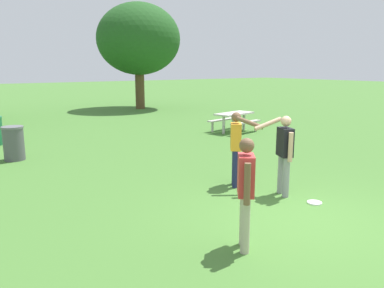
{
  "coord_description": "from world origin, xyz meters",
  "views": [
    {
      "loc": [
        -5.16,
        -4.07,
        2.61
      ],
      "look_at": [
        -0.65,
        2.45,
        1.0
      ],
      "focal_mm": 35.99,
      "sensor_mm": 36.0,
      "label": 1
    }
  ],
  "objects_px": {
    "person_catcher": "(236,143)",
    "tree_slender_mid": "(139,39)",
    "trash_can_beside_table": "(14,143)",
    "picnic_table_near": "(234,118)",
    "frisbee": "(315,203)",
    "person_thrower": "(246,187)",
    "person_bystander": "(284,149)"
  },
  "relations": [
    {
      "from": "person_catcher",
      "to": "trash_can_beside_table",
      "type": "bearing_deg",
      "value": 123.53
    },
    {
      "from": "picnic_table_near",
      "to": "tree_slender_mid",
      "type": "distance_m",
      "value": 10.61
    },
    {
      "from": "trash_can_beside_table",
      "to": "tree_slender_mid",
      "type": "distance_m",
      "value": 14.05
    },
    {
      "from": "picnic_table_near",
      "to": "person_catcher",
      "type": "bearing_deg",
      "value": -130.57
    },
    {
      "from": "person_catcher",
      "to": "person_bystander",
      "type": "xyz_separation_m",
      "value": [
        0.38,
        -1.02,
        0.0
      ]
    },
    {
      "from": "person_thrower",
      "to": "trash_can_beside_table",
      "type": "relative_size",
      "value": 1.71
    },
    {
      "from": "frisbee",
      "to": "trash_can_beside_table",
      "type": "distance_m",
      "value": 8.2
    },
    {
      "from": "picnic_table_near",
      "to": "trash_can_beside_table",
      "type": "distance_m",
      "value": 8.23
    },
    {
      "from": "person_catcher",
      "to": "tree_slender_mid",
      "type": "relative_size",
      "value": 0.26
    },
    {
      "from": "person_catcher",
      "to": "trash_can_beside_table",
      "type": "distance_m",
      "value": 6.46
    },
    {
      "from": "trash_can_beside_table",
      "to": "person_bystander",
      "type": "bearing_deg",
      "value": -58.35
    },
    {
      "from": "tree_slender_mid",
      "to": "person_thrower",
      "type": "bearing_deg",
      "value": -112.74
    },
    {
      "from": "tree_slender_mid",
      "to": "frisbee",
      "type": "bearing_deg",
      "value": -106.37
    },
    {
      "from": "person_catcher",
      "to": "picnic_table_near",
      "type": "height_order",
      "value": "person_catcher"
    },
    {
      "from": "person_thrower",
      "to": "tree_slender_mid",
      "type": "bearing_deg",
      "value": 67.26
    },
    {
      "from": "frisbee",
      "to": "picnic_table_near",
      "type": "xyz_separation_m",
      "value": [
        4.15,
        7.19,
        0.55
      ]
    },
    {
      "from": "picnic_table_near",
      "to": "tree_slender_mid",
      "type": "height_order",
      "value": "tree_slender_mid"
    },
    {
      "from": "person_catcher",
      "to": "picnic_table_near",
      "type": "distance_m",
      "value": 7.2
    },
    {
      "from": "frisbee",
      "to": "picnic_table_near",
      "type": "relative_size",
      "value": 0.15
    },
    {
      "from": "person_thrower",
      "to": "frisbee",
      "type": "distance_m",
      "value": 2.66
    },
    {
      "from": "tree_slender_mid",
      "to": "person_catcher",
      "type": "bearing_deg",
      "value": -109.84
    },
    {
      "from": "trash_can_beside_table",
      "to": "tree_slender_mid",
      "type": "height_order",
      "value": "tree_slender_mid"
    },
    {
      "from": "person_thrower",
      "to": "frisbee",
      "type": "xyz_separation_m",
      "value": [
        2.41,
        0.63,
        -0.93
      ]
    },
    {
      "from": "trash_can_beside_table",
      "to": "frisbee",
      "type": "bearing_deg",
      "value": -60.07
    },
    {
      "from": "person_catcher",
      "to": "tree_slender_mid",
      "type": "distance_m",
      "value": 16.68
    },
    {
      "from": "person_bystander",
      "to": "tree_slender_mid",
      "type": "height_order",
      "value": "tree_slender_mid"
    },
    {
      "from": "person_thrower",
      "to": "picnic_table_near",
      "type": "distance_m",
      "value": 10.21
    },
    {
      "from": "person_thrower",
      "to": "person_catcher",
      "type": "relative_size",
      "value": 1.0
    },
    {
      "from": "person_thrower",
      "to": "tree_slender_mid",
      "type": "height_order",
      "value": "tree_slender_mid"
    },
    {
      "from": "person_thrower",
      "to": "person_catcher",
      "type": "distance_m",
      "value": 3.01
    },
    {
      "from": "person_bystander",
      "to": "frisbee",
      "type": "xyz_separation_m",
      "value": [
        0.15,
        -0.7,
        -0.95
      ]
    },
    {
      "from": "frisbee",
      "to": "tree_slender_mid",
      "type": "xyz_separation_m",
      "value": [
        5.03,
        17.12,
        4.18
      ]
    }
  ]
}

